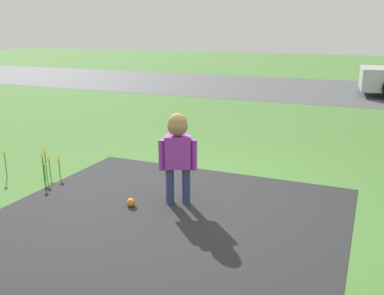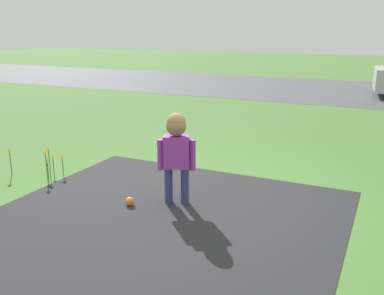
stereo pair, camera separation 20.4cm
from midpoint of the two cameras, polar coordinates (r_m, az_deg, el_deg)
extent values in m
plane|color=#477533|center=(5.06, -0.47, -6.72)|extent=(60.00, 60.00, 0.00)
cube|color=#4C4C51|center=(14.55, 15.60, 7.48)|extent=(40.00, 6.00, 0.01)
cylinder|color=navy|center=(4.84, -4.16, -5.12)|extent=(0.09, 0.09, 0.43)
cylinder|color=navy|center=(4.83, -2.00, -5.12)|extent=(0.09, 0.09, 0.43)
cube|color=purple|center=(4.71, -3.15, -0.62)|extent=(0.32, 0.26, 0.36)
cylinder|color=purple|center=(4.73, -5.29, -1.02)|extent=(0.07, 0.07, 0.34)
cylinder|color=purple|center=(4.71, -0.99, -1.00)|extent=(0.07, 0.07, 0.34)
sphere|color=#997051|center=(4.63, -3.20, 2.87)|extent=(0.22, 0.22, 0.22)
sphere|color=#997A47|center=(4.63, -3.21, 3.34)|extent=(0.21, 0.21, 0.21)
sphere|color=yellow|center=(5.11, -4.47, -6.27)|extent=(0.04, 0.04, 0.04)
cylinder|color=yellow|center=(5.06, -4.50, -4.97)|extent=(0.04, 0.04, 0.29)
cylinder|color=yellow|center=(4.96, -4.57, -1.47)|extent=(0.08, 0.08, 0.36)
sphere|color=yellow|center=(4.91, -4.62, 0.51)|extent=(0.08, 0.08, 0.08)
sphere|color=orange|center=(4.86, -9.33, -7.25)|extent=(0.10, 0.10, 0.10)
cylinder|color=#38702D|center=(5.86, -20.15, -2.75)|extent=(0.01, 0.01, 0.35)
cone|color=yellow|center=(5.80, -20.34, -0.85)|extent=(0.06, 0.06, 0.06)
cylinder|color=#38702D|center=(6.02, -19.82, -2.20)|extent=(0.01, 0.01, 0.35)
cone|color=yellow|center=(5.96, -20.00, -0.30)|extent=(0.06, 0.06, 0.06)
cylinder|color=#38702D|center=(5.91, -19.98, -3.19)|extent=(0.01, 0.01, 0.23)
cone|color=yellow|center=(5.87, -20.11, -1.87)|extent=(0.06, 0.06, 0.06)
cylinder|color=#38702D|center=(6.01, -18.20, -2.69)|extent=(0.01, 0.01, 0.23)
cone|color=yellow|center=(5.97, -18.31, -1.38)|extent=(0.06, 0.06, 0.06)
cylinder|color=#38702D|center=(6.24, -24.45, -2.27)|extent=(0.01, 0.01, 0.32)
cone|color=yellow|center=(6.18, -24.64, -0.61)|extent=(0.06, 0.06, 0.06)
cylinder|color=#38702D|center=(6.09, -19.36, -2.60)|extent=(0.01, 0.01, 0.22)
cone|color=yellow|center=(6.05, -19.48, -1.32)|extent=(0.06, 0.06, 0.06)
camera|label=1|loc=(0.10, -91.15, -0.32)|focal=40.00mm
camera|label=2|loc=(0.10, 88.85, 0.32)|focal=40.00mm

